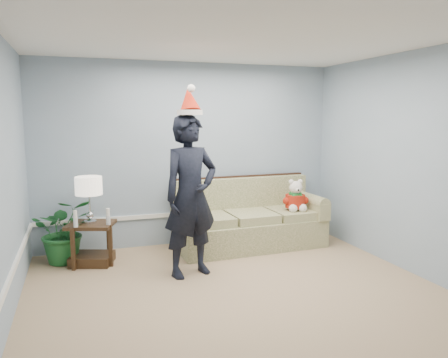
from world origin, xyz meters
TOP-DOWN VIEW (x-y plane):
  - room_shell at (0.00, 0.00)m, footprint 4.54×5.04m
  - wainscot_trim at (-1.18, 1.18)m, footprint 4.49×4.99m
  - sofa at (0.77, 2.05)m, footprint 2.18×0.99m
  - side_table at (-1.47, 1.93)m, footprint 0.69×0.63m
  - table_lamp at (-1.48, 1.93)m, footprint 0.34×0.34m
  - candle_pair at (-1.46, 1.77)m, footprint 0.45×0.05m
  - houseplant at (-1.80, 2.12)m, footprint 0.82×0.72m
  - man at (-0.34, 1.15)m, footprint 0.81×0.65m
  - santa_hat at (-0.34, 1.17)m, footprint 0.33×0.36m
  - teddy_bear at (1.44, 1.84)m, footprint 0.33×0.35m

SIDE VIEW (x-z plane):
  - side_table at x=-1.47m, z-range -0.06..0.49m
  - sofa at x=0.77m, z-range -0.15..0.86m
  - houseplant at x=-1.80m, z-range 0.00..0.86m
  - wainscot_trim at x=-1.18m, z-range 0.42..0.48m
  - candle_pair at x=-1.46m, z-range 0.54..0.75m
  - teddy_bear at x=1.44m, z-range 0.46..0.94m
  - man at x=-0.34m, z-range 0.00..1.94m
  - table_lamp at x=-1.48m, z-range 0.71..1.31m
  - room_shell at x=0.00m, z-range -0.02..2.72m
  - santa_hat at x=-0.34m, z-range 1.90..2.26m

